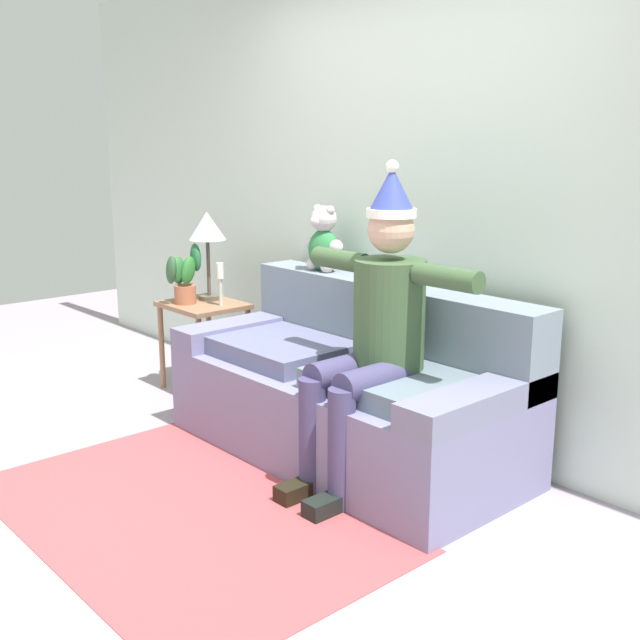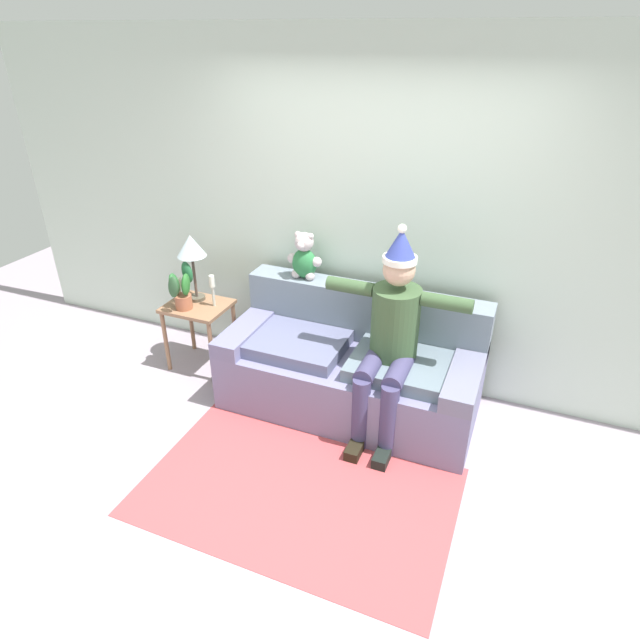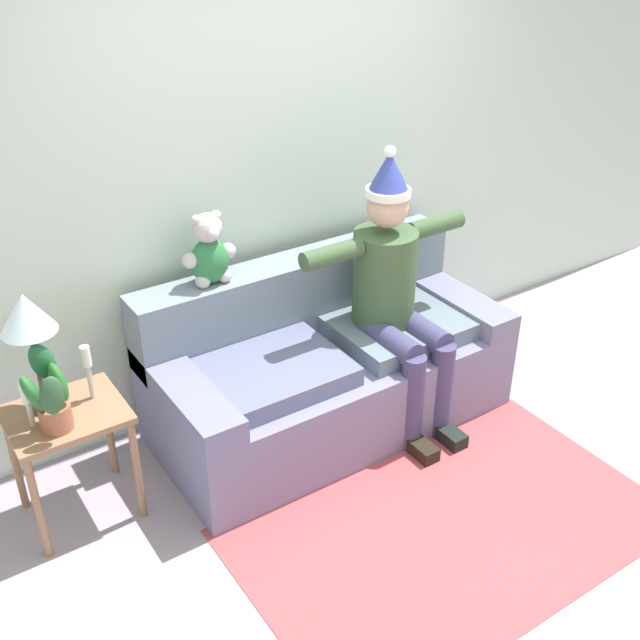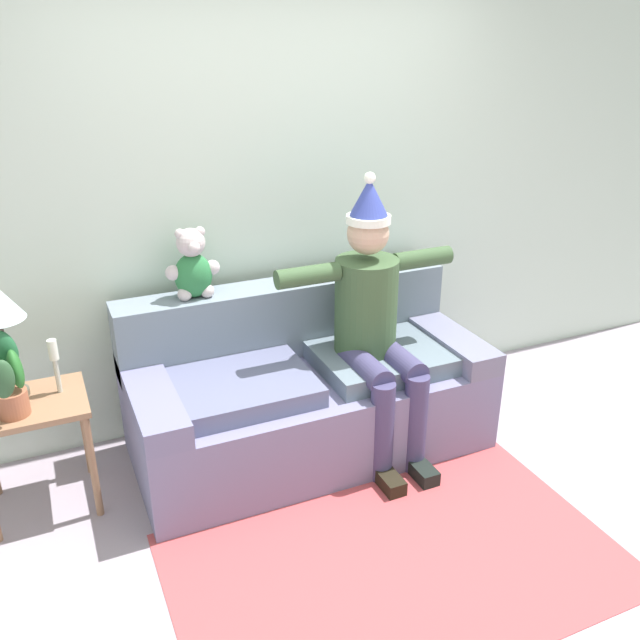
% 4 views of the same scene
% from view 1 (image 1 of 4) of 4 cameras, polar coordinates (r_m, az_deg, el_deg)
% --- Properties ---
extents(ground_plane, '(10.00, 10.00, 0.00)m').
position_cam_1_polar(ground_plane, '(3.64, -9.79, -13.75)').
color(ground_plane, '#A0929F').
extents(back_wall, '(7.00, 0.10, 2.70)m').
position_cam_1_polar(back_wall, '(4.27, 7.57, 9.26)').
color(back_wall, silver).
rests_on(back_wall, ground_plane).
extents(couch, '(1.93, 0.89, 0.89)m').
position_cam_1_polar(couch, '(4.09, 2.30, -5.22)').
color(couch, slate).
rests_on(couch, ground_plane).
extents(person_seated, '(1.02, 0.77, 1.54)m').
position_cam_1_polar(person_seated, '(3.63, 4.05, -0.37)').
color(person_seated, '#3B5533').
rests_on(person_seated, ground_plane).
extents(teddy_bear, '(0.29, 0.17, 0.38)m').
position_cam_1_polar(teddy_bear, '(4.48, 0.25, 5.79)').
color(teddy_bear, '#2B763F').
rests_on(teddy_bear, couch).
extents(side_table, '(0.52, 0.44, 0.59)m').
position_cam_1_polar(side_table, '(5.12, -8.54, 0.13)').
color(side_table, '#94694C').
rests_on(side_table, ground_plane).
extents(table_lamp, '(0.24, 0.24, 0.58)m').
position_cam_1_polar(table_lamp, '(5.12, -8.28, 6.52)').
color(table_lamp, '#534D3E').
rests_on(table_lamp, side_table).
extents(potted_plant, '(0.21, 0.25, 0.39)m').
position_cam_1_polar(potted_plant, '(5.07, -9.95, 3.16)').
color(potted_plant, '#A75D41').
rests_on(potted_plant, side_table).
extents(candle_tall, '(0.04, 0.04, 0.23)m').
position_cam_1_polar(candle_tall, '(5.18, -9.70, 3.06)').
color(candle_tall, beige).
rests_on(candle_tall, side_table).
extents(candle_short, '(0.04, 0.04, 0.28)m').
position_cam_1_polar(candle_short, '(4.97, -7.34, 3.08)').
color(candle_short, beige).
rests_on(candle_short, side_table).
extents(area_rug, '(1.99, 1.25, 0.01)m').
position_cam_1_polar(area_rug, '(3.63, -10.10, -13.79)').
color(area_rug, '#B7474B').
rests_on(area_rug, ground_plane).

